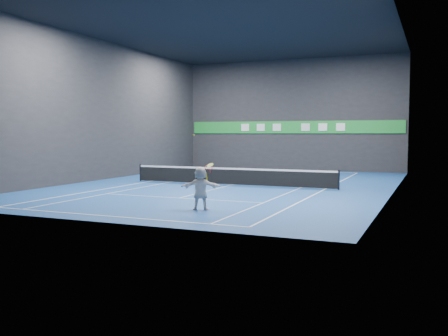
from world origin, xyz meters
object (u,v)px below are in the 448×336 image
at_px(tennis_net, 231,176).
at_px(tennis_racket, 209,168).
at_px(player, 201,188).
at_px(tennis_ball, 194,135).

distance_m(tennis_net, tennis_racket, 9.64).
bearing_deg(tennis_net, player, -75.07).
bearing_deg(tennis_racket, player, -171.83).
bearing_deg(player, tennis_ball, -38.61).
distance_m(tennis_ball, tennis_racket, 1.46).
relative_size(player, tennis_net, 0.14).
bearing_deg(tennis_net, tennis_ball, -76.93).
bearing_deg(player, tennis_racket, 165.96).
xyz_separation_m(player, tennis_net, (-2.46, 9.21, -0.32)).
distance_m(player, tennis_net, 9.54).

